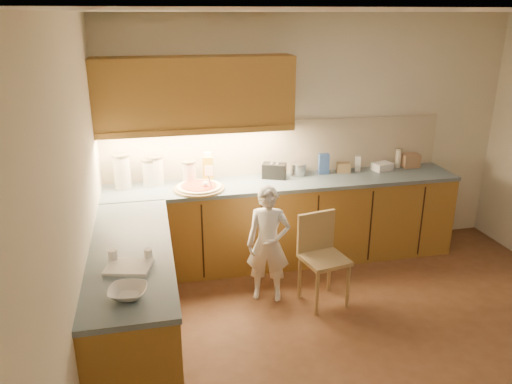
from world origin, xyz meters
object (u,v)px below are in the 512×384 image
at_px(toaster, 274,171).
at_px(child, 268,244).
at_px(oil_jug, 208,168).
at_px(wooden_chair, 321,252).
at_px(pizza_on_board, 199,188).

bearing_deg(toaster, child, -84.54).
distance_m(child, oil_jug, 1.10).
relative_size(oil_jug, toaster, 1.13).
relative_size(wooden_chair, oil_jug, 2.67).
bearing_deg(oil_jug, child, -63.51).
bearing_deg(pizza_on_board, wooden_chair, -37.08).
bearing_deg(oil_jug, wooden_chair, -47.99).
xyz_separation_m(pizza_on_board, oil_jug, (0.12, 0.23, 0.12)).
height_order(child, oil_jug, oil_jug).
distance_m(pizza_on_board, child, 0.93).
bearing_deg(wooden_chair, toaster, 90.64).
xyz_separation_m(pizza_on_board, child, (0.56, -0.64, -0.38)).
height_order(pizza_on_board, wooden_chair, pizza_on_board).
bearing_deg(child, wooden_chair, 2.09).
bearing_deg(oil_jug, toaster, -1.91).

